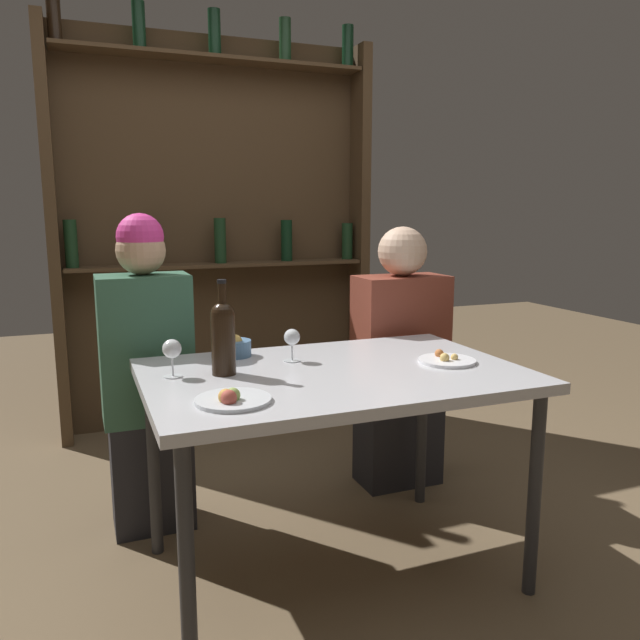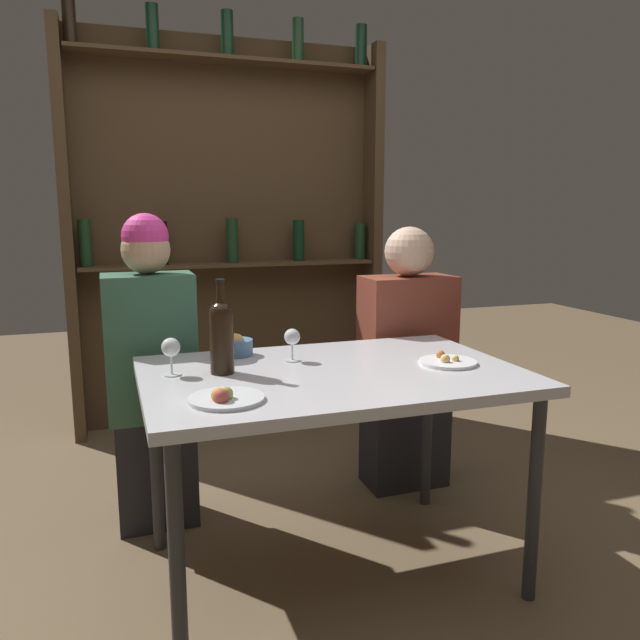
{
  "view_description": "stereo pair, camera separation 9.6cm",
  "coord_description": "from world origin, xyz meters",
  "px_view_note": "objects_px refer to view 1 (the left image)",
  "views": [
    {
      "loc": [
        -0.79,
        -1.87,
        1.27
      ],
      "look_at": [
        0.0,
        0.12,
        0.89
      ],
      "focal_mm": 35.0,
      "sensor_mm": 36.0,
      "label": 1
    },
    {
      "loc": [
        -0.7,
        -1.9,
        1.27
      ],
      "look_at": [
        0.0,
        0.12,
        0.89
      ],
      "focal_mm": 35.0,
      "sensor_mm": 36.0,
      "label": 2
    }
  ],
  "objects_px": {
    "wine_glass_1": "(292,339)",
    "food_plate_1": "(232,399)",
    "snack_bowl": "(234,347)",
    "seated_person_left": "(147,380)",
    "wine_glass_0": "(172,350)",
    "seated_person_right": "(400,365)",
    "food_plate_0": "(447,360)",
    "wine_bottle": "(223,334)"
  },
  "relations": [
    {
      "from": "wine_glass_1",
      "to": "food_plate_1",
      "type": "xyz_separation_m",
      "value": [
        -0.31,
        -0.4,
        -0.07
      ]
    },
    {
      "from": "wine_glass_1",
      "to": "snack_bowl",
      "type": "bearing_deg",
      "value": 139.39
    },
    {
      "from": "seated_person_left",
      "to": "wine_glass_0",
      "type": "bearing_deg",
      "value": -85.61
    },
    {
      "from": "food_plate_1",
      "to": "seated_person_right",
      "type": "height_order",
      "value": "seated_person_right"
    },
    {
      "from": "food_plate_0",
      "to": "food_plate_1",
      "type": "height_order",
      "value": "food_plate_1"
    },
    {
      "from": "wine_bottle",
      "to": "wine_glass_1",
      "type": "xyz_separation_m",
      "value": [
        0.26,
        0.09,
        -0.05
      ]
    },
    {
      "from": "wine_glass_1",
      "to": "snack_bowl",
      "type": "height_order",
      "value": "wine_glass_1"
    },
    {
      "from": "food_plate_1",
      "to": "seated_person_right",
      "type": "bearing_deg",
      "value": 39.51
    },
    {
      "from": "food_plate_0",
      "to": "snack_bowl",
      "type": "height_order",
      "value": "snack_bowl"
    },
    {
      "from": "wine_bottle",
      "to": "food_plate_1",
      "type": "height_order",
      "value": "wine_bottle"
    },
    {
      "from": "seated_person_right",
      "to": "seated_person_left",
      "type": "bearing_deg",
      "value": 180.0
    },
    {
      "from": "food_plate_1",
      "to": "seated_person_left",
      "type": "height_order",
      "value": "seated_person_left"
    },
    {
      "from": "food_plate_1",
      "to": "food_plate_0",
      "type": "bearing_deg",
      "value": 12.51
    },
    {
      "from": "wine_glass_1",
      "to": "snack_bowl",
      "type": "distance_m",
      "value": 0.23
    },
    {
      "from": "wine_glass_1",
      "to": "food_plate_1",
      "type": "distance_m",
      "value": 0.51
    },
    {
      "from": "food_plate_0",
      "to": "seated_person_right",
      "type": "xyz_separation_m",
      "value": [
        0.16,
        0.62,
        -0.18
      ]
    },
    {
      "from": "wine_glass_1",
      "to": "seated_person_right",
      "type": "height_order",
      "value": "seated_person_right"
    },
    {
      "from": "wine_bottle",
      "to": "food_plate_0",
      "type": "relative_size",
      "value": 1.55
    },
    {
      "from": "seated_person_right",
      "to": "wine_glass_1",
      "type": "bearing_deg",
      "value": -148.4
    },
    {
      "from": "wine_bottle",
      "to": "seated_person_right",
      "type": "xyz_separation_m",
      "value": [
        0.92,
        0.49,
        -0.31
      ]
    },
    {
      "from": "wine_glass_1",
      "to": "food_plate_0",
      "type": "distance_m",
      "value": 0.55
    },
    {
      "from": "snack_bowl",
      "to": "seated_person_left",
      "type": "xyz_separation_m",
      "value": [
        -0.29,
        0.26,
        -0.16
      ]
    },
    {
      "from": "wine_bottle",
      "to": "food_plate_0",
      "type": "xyz_separation_m",
      "value": [
        0.77,
        -0.13,
        -0.12
      ]
    },
    {
      "from": "wine_glass_0",
      "to": "wine_glass_1",
      "type": "xyz_separation_m",
      "value": [
        0.43,
        0.06,
        -0.01
      ]
    },
    {
      "from": "wine_glass_0",
      "to": "seated_person_left",
      "type": "relative_size",
      "value": 0.1
    },
    {
      "from": "wine_bottle",
      "to": "food_plate_1",
      "type": "relative_size",
      "value": 1.45
    },
    {
      "from": "wine_glass_0",
      "to": "food_plate_1",
      "type": "relative_size",
      "value": 0.58
    },
    {
      "from": "snack_bowl",
      "to": "seated_person_right",
      "type": "relative_size",
      "value": 0.11
    },
    {
      "from": "wine_glass_0",
      "to": "food_plate_0",
      "type": "height_order",
      "value": "wine_glass_0"
    },
    {
      "from": "seated_person_left",
      "to": "seated_person_right",
      "type": "distance_m",
      "value": 1.12
    },
    {
      "from": "wine_glass_0",
      "to": "wine_glass_1",
      "type": "relative_size",
      "value": 1.07
    },
    {
      "from": "snack_bowl",
      "to": "food_plate_1",
      "type": "bearing_deg",
      "value": -104.37
    },
    {
      "from": "seated_person_right",
      "to": "food_plate_1",
      "type": "bearing_deg",
      "value": -140.49
    },
    {
      "from": "wine_bottle",
      "to": "snack_bowl",
      "type": "distance_m",
      "value": 0.27
    },
    {
      "from": "wine_glass_0",
      "to": "food_plate_0",
      "type": "distance_m",
      "value": 0.94
    },
    {
      "from": "food_plate_0",
      "to": "snack_bowl",
      "type": "distance_m",
      "value": 0.77
    },
    {
      "from": "wine_glass_1",
      "to": "seated_person_left",
      "type": "bearing_deg",
      "value": 138.68
    },
    {
      "from": "wine_glass_0",
      "to": "food_plate_0",
      "type": "bearing_deg",
      "value": -9.57
    },
    {
      "from": "wine_glass_1",
      "to": "food_plate_1",
      "type": "relative_size",
      "value": 0.54
    },
    {
      "from": "wine_glass_0",
      "to": "snack_bowl",
      "type": "bearing_deg",
      "value": 39.65
    },
    {
      "from": "wine_bottle",
      "to": "food_plate_1",
      "type": "xyz_separation_m",
      "value": [
        -0.05,
        -0.31,
        -0.12
      ]
    },
    {
      "from": "wine_glass_0",
      "to": "food_plate_1",
      "type": "height_order",
      "value": "wine_glass_0"
    }
  ]
}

